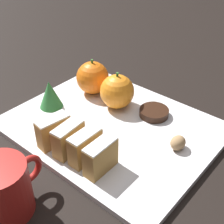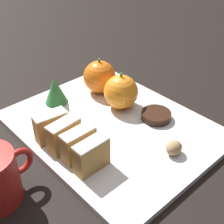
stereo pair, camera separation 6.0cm
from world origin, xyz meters
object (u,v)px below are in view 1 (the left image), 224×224
at_px(chocolate_cookie, 154,112).
at_px(orange_near, 93,78).
at_px(walnut, 178,143).
at_px(coffee_mug, 3,189).
at_px(orange_far, 117,91).

bearing_deg(chocolate_cookie, orange_near, 94.63).
bearing_deg(chocolate_cookie, walnut, -122.54).
distance_m(chocolate_cookie, coffee_mug, 0.33).
xyz_separation_m(orange_near, orange_far, (-0.01, -0.08, -0.00)).
distance_m(orange_far, walnut, 0.18).
height_order(orange_near, walnut, orange_near).
bearing_deg(walnut, coffee_mug, 154.50).
xyz_separation_m(orange_near, chocolate_cookie, (0.01, -0.16, -0.03)).
xyz_separation_m(chocolate_cookie, coffee_mug, (-0.33, 0.04, 0.02)).
xyz_separation_m(orange_far, chocolate_cookie, (0.02, -0.08, -0.03)).
xyz_separation_m(walnut, coffee_mug, (-0.27, 0.13, 0.02)).
distance_m(walnut, coffee_mug, 0.30).
height_order(orange_near, orange_far, orange_near).
relative_size(orange_near, walnut, 2.60).
bearing_deg(coffee_mug, walnut, -25.50).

